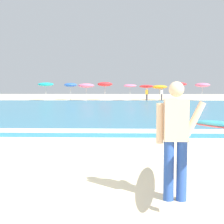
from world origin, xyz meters
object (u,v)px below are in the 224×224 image
(beach_umbrella_6, at_px, (160,87))
(beachgoer_near_row_right, at_px, (147,94))
(surfer_with_board, at_px, (193,130))
(beachgoer_near_row_mid, at_px, (147,94))
(beach_umbrella_8, at_px, (202,85))
(beach_umbrella_0, at_px, (46,84))
(beach_umbrella_4, at_px, (130,86))
(beach_umbrella_7, at_px, (179,84))
(beachgoer_near_row_left, at_px, (162,94))
(beach_umbrella_1, at_px, (70,85))
(beach_umbrella_5, at_px, (146,86))
(beach_umbrella_3, at_px, (105,84))
(beach_umbrella_2, at_px, (86,86))

(beach_umbrella_6, xyz_separation_m, beachgoer_near_row_right, (-2.04, -3.56, -0.95))
(surfer_with_board, relative_size, beachgoer_near_row_mid, 1.61)
(beachgoer_near_row_mid, bearing_deg, beach_umbrella_8, 9.86)
(beach_umbrella_0, height_order, beach_umbrella_8, beach_umbrella_0)
(beach_umbrella_4, relative_size, beach_umbrella_6, 1.05)
(surfer_with_board, distance_m, beach_umbrella_8, 38.42)
(beach_umbrella_7, bearing_deg, beachgoer_near_row_left, 170.21)
(beach_umbrella_1, bearing_deg, beach_umbrella_5, -5.47)
(beach_umbrella_3, bearing_deg, beachgoer_near_row_right, -23.14)
(beach_umbrella_5, bearing_deg, beachgoer_near_row_mid, -90.77)
(beach_umbrella_2, bearing_deg, beach_umbrella_6, 12.54)
(beach_umbrella_4, distance_m, beach_umbrella_8, 9.53)
(beach_umbrella_0, distance_m, beach_umbrella_4, 11.24)
(beach_umbrella_1, distance_m, beach_umbrella_4, 8.29)
(surfer_with_board, relative_size, beach_umbrella_0, 1.05)
(beach_umbrella_5, bearing_deg, beach_umbrella_1, 174.53)
(beach_umbrella_2, xyz_separation_m, beach_umbrella_7, (12.26, 0.16, 0.19))
(beach_umbrella_0, distance_m, beach_umbrella_7, 17.71)
(beach_umbrella_3, bearing_deg, beach_umbrella_6, 9.37)
(beach_umbrella_6, bearing_deg, beach_umbrella_5, -142.87)
(beachgoer_near_row_right, bearing_deg, beach_umbrella_1, 163.25)
(beach_umbrella_1, height_order, beach_umbrella_5, beach_umbrella_1)
(beach_umbrella_1, bearing_deg, beachgoer_near_row_left, -5.43)
(beach_umbrella_5, distance_m, beach_umbrella_8, 7.35)
(beach_umbrella_7, relative_size, beach_umbrella_8, 1.04)
(beach_umbrella_0, height_order, beach_umbrella_2, beach_umbrella_0)
(beach_umbrella_0, height_order, beach_umbrella_3, beach_umbrella_3)
(beach_umbrella_3, relative_size, beach_umbrella_4, 1.11)
(beach_umbrella_1, relative_size, beach_umbrella_2, 1.05)
(beach_umbrella_4, relative_size, beach_umbrella_5, 1.05)
(beach_umbrella_7, height_order, beachgoer_near_row_mid, beach_umbrella_7)
(beach_umbrella_0, xyz_separation_m, beachgoer_near_row_mid, (13.40, -1.15, -1.29))
(beach_umbrella_2, xyz_separation_m, beachgoer_near_row_left, (10.01, 0.55, -1.12))
(beachgoer_near_row_mid, bearing_deg, beachgoer_near_row_right, -98.64)
(beach_umbrella_0, bearing_deg, beach_umbrella_1, 24.67)
(surfer_with_board, height_order, beach_umbrella_4, beach_umbrella_4)
(surfer_with_board, xyz_separation_m, beach_umbrella_7, (6.47, 36.92, 1.12))
(beachgoer_near_row_right, bearing_deg, beachgoer_near_row_left, 41.70)
(beachgoer_near_row_right, bearing_deg, beach_umbrella_6, 60.18)
(beach_umbrella_7, bearing_deg, beach_umbrella_6, 138.97)
(beachgoer_near_row_right, bearing_deg, beach_umbrella_2, 170.24)
(beachgoer_near_row_left, bearing_deg, beach_umbrella_1, 174.57)
(beachgoer_near_row_right, bearing_deg, beach_umbrella_7, 19.03)
(beachgoer_near_row_right, bearing_deg, beach_umbrella_8, 13.58)
(beach_umbrella_1, relative_size, beach_umbrella_7, 0.98)
(surfer_with_board, distance_m, beach_umbrella_4, 36.98)
(beachgoer_near_row_left, bearing_deg, beach_umbrella_3, 176.81)
(beach_umbrella_3, bearing_deg, beach_umbrella_1, 171.05)
(surfer_with_board, height_order, beach_umbrella_6, beach_umbrella_6)
(beach_umbrella_2, height_order, beachgoer_near_row_left, beach_umbrella_2)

